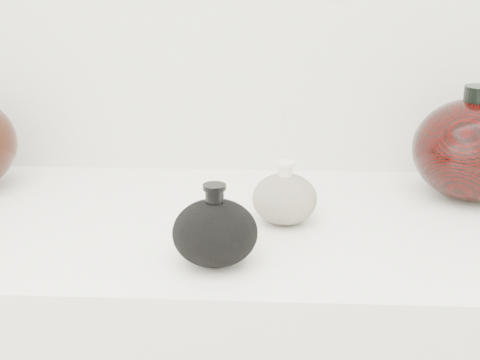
{
  "coord_description": "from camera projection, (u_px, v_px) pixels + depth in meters",
  "views": [
    {
      "loc": [
        0.04,
        -0.0,
        1.29
      ],
      "look_at": [
        -0.01,
        0.92,
        0.98
      ],
      "focal_mm": 50.0,
      "sensor_mm": 36.0,
      "label": 1
    }
  ],
  "objects": [
    {
      "name": "cream_gourd_vase",
      "position": [
        285.0,
        198.0,
        1.01
      ],
      "size": [
        0.1,
        0.1,
        0.1
      ],
      "color": "beige",
      "rests_on": "display_counter"
    },
    {
      "name": "right_round_pot",
      "position": [
        473.0,
        149.0,
        1.1
      ],
      "size": [
        0.25,
        0.25,
        0.19
      ],
      "color": "black",
      "rests_on": "display_counter"
    },
    {
      "name": "black_gourd_vase",
      "position": [
        215.0,
        232.0,
        0.87
      ],
      "size": [
        0.14,
        0.14,
        0.11
      ],
      "color": "black",
      "rests_on": "display_counter"
    }
  ]
}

